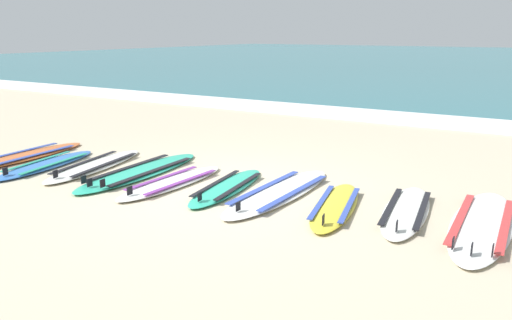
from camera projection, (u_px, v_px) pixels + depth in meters
ground_plane at (219, 191)px, 6.94m from camera, size 80.00×80.00×0.00m
sea at (507, 60)px, 37.03m from camera, size 80.00×60.00×0.10m
wave_foam_strip at (380, 116)px, 12.68m from camera, size 80.00×1.38×0.11m
surfboard_0 at (26, 156)px, 8.74m from camera, size 0.73×2.41×0.18m
surfboard_1 at (46, 164)px, 8.19m from camera, size 0.82×2.10×0.18m
surfboard_2 at (95, 165)px, 8.12m from camera, size 0.95×2.31×0.18m
surfboard_3 at (140, 171)px, 7.77m from camera, size 0.74×2.61×0.18m
surfboard_4 at (172, 182)px, 7.22m from camera, size 0.59×2.07×0.18m
surfboard_5 at (227, 187)px, 7.01m from camera, size 0.73×1.98×0.18m
surfboard_6 at (280, 192)px, 6.79m from camera, size 0.68×2.52×0.18m
surfboard_7 at (335, 206)px, 6.25m from camera, size 0.87×1.97×0.18m
surfboard_8 at (406, 210)px, 6.09m from camera, size 0.77×2.07×0.18m
surfboard_9 at (482, 224)px, 5.66m from camera, size 0.73×2.57×0.18m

